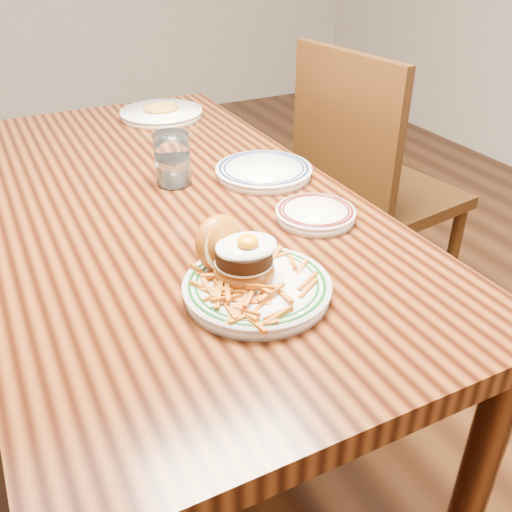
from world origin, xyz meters
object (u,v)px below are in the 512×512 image
side_plate (316,213)px  table (165,230)px  chair_right (368,186)px  main_plate (251,275)px

side_plate → table: bearing=118.7°
chair_right → side_plate: 0.76m
main_plate → side_plate: 0.31m
chair_right → main_plate: chair_right is taller
chair_right → main_plate: bearing=32.6°
chair_right → side_plate: bearing=34.5°
main_plate → chair_right: bearing=22.7°
chair_right → side_plate: size_ratio=5.61×
table → side_plate: (0.26, -0.26, 0.10)m
chair_right → side_plate: (-0.53, -0.49, 0.24)m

